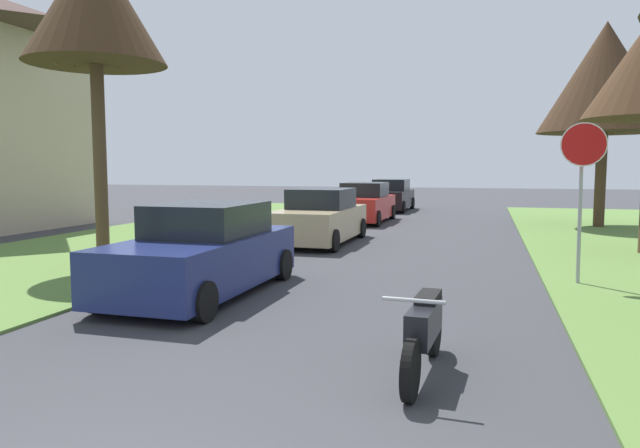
# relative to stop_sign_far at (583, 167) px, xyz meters

# --- Properties ---
(stop_sign_far) EXTENTS (0.81, 0.27, 2.97)m
(stop_sign_far) POSITION_rel_stop_sign_far_xyz_m (0.00, 0.00, 0.00)
(stop_sign_far) COLOR #9EA0A5
(stop_sign_far) RESTS_ON grass_verge_right
(street_tree_right_far) EXTENTS (4.53, 4.53, 7.26)m
(street_tree_right_far) POSITION_rel_stop_sign_far_xyz_m (2.25, 11.39, 3.14)
(street_tree_right_far) COLOR #493423
(street_tree_right_far) RESTS_ON grass_verge_right
(street_tree_left_mid_a) EXTENTS (3.01, 3.01, 6.98)m
(street_tree_left_mid_a) POSITION_rel_stop_sign_far_xyz_m (-9.88, -0.58, 3.47)
(street_tree_left_mid_a) COLOR #4F3A27
(street_tree_left_mid_a) RESTS_ON grass_verge_left
(parked_sedan_navy) EXTENTS (1.99, 4.42, 1.57)m
(parked_sedan_navy) POSITION_rel_stop_sign_far_xyz_m (-6.38, -2.58, -1.47)
(parked_sedan_navy) COLOR navy
(parked_sedan_navy) RESTS_ON ground
(parked_sedan_tan) EXTENTS (1.99, 4.42, 1.57)m
(parked_sedan_tan) POSITION_rel_stop_sign_far_xyz_m (-6.32, 4.59, -1.47)
(parked_sedan_tan) COLOR tan
(parked_sedan_tan) RESTS_ON ground
(parked_sedan_red) EXTENTS (1.99, 4.42, 1.57)m
(parked_sedan_red) POSITION_rel_stop_sign_far_xyz_m (-6.39, 11.30, -1.47)
(parked_sedan_red) COLOR red
(parked_sedan_red) RESTS_ON ground
(parked_sedan_black) EXTENTS (1.99, 4.42, 1.57)m
(parked_sedan_black) POSITION_rel_stop_sign_far_xyz_m (-6.33, 17.67, -1.47)
(parked_sedan_black) COLOR black
(parked_sedan_black) RESTS_ON ground
(parked_motorcycle) EXTENTS (0.60, 2.05, 0.97)m
(parked_motorcycle) POSITION_rel_stop_sign_far_xyz_m (-2.28, -5.57, -1.71)
(parked_motorcycle) COLOR black
(parked_motorcycle) RESTS_ON ground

